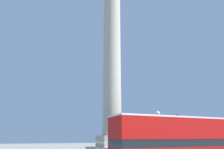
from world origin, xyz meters
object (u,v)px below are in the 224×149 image
(bus_b, at_px, (176,143))
(equestrian_statue, at_px, (181,147))
(monument_column, at_px, (112,72))
(street_lamp, at_px, (159,135))

(bus_b, xyz_separation_m, equestrian_statue, (7.73, 9.03, -0.78))
(monument_column, xyz_separation_m, equestrian_statue, (11.21, 4.41, -7.44))
(monument_column, relative_size, equestrian_statue, 4.50)
(bus_b, relative_size, street_lamp, 2.00)
(street_lamp, bearing_deg, bus_b, -98.70)
(equestrian_statue, bearing_deg, street_lamp, -117.65)
(monument_column, bearing_deg, equestrian_statue, 21.46)
(bus_b, distance_m, equestrian_statue, 11.91)
(monument_column, distance_m, bus_b, 8.82)
(bus_b, bearing_deg, monument_column, 126.16)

